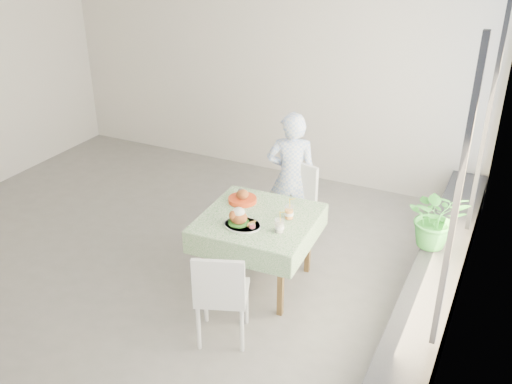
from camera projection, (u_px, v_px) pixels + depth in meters
The scene contains 14 objects.
floor at pixel (165, 250), 6.21m from camera, with size 6.00×6.00×0.00m, color #64625F.
wall_back at pixel (263, 71), 7.60m from camera, with size 6.00×0.02×2.80m, color beige.
wall_right at pixel (476, 188), 4.41m from camera, with size 0.02×5.00×2.80m, color beige.
window_pane at pixel (477, 157), 4.31m from camera, with size 0.01×4.80×2.18m, color #D1E0F9.
window_ledge at pixel (429, 301), 5.00m from camera, with size 0.40×4.80×0.50m, color black.
cafe_table at pixel (258, 243), 5.47m from camera, with size 1.08×1.08×0.74m.
chair_far at pixel (289, 222), 6.19m from camera, with size 0.55×0.55×0.93m.
chair_near at pixel (223, 311), 4.83m from camera, with size 0.55×0.55×0.90m.
diner at pixel (291, 177), 6.14m from camera, with size 0.54×0.35×1.48m, color #94B2EE.
main_dish at pixel (240, 220), 5.17m from camera, with size 0.35×0.35×0.18m.
juice_cup_orange at pixel (289, 213), 5.30m from camera, with size 0.09×0.09×0.25m.
juice_cup_lemonade at pixel (279, 226), 5.07m from camera, with size 0.09×0.09×0.25m.
second_dish at pixel (242, 198), 5.61m from camera, with size 0.28×0.28×0.13m.
potted_plant at pixel (437, 217), 5.23m from camera, with size 0.53×0.46×0.59m, color #2A7527.
Camera 1 is at (3.21, -4.31, 3.33)m, focal length 40.00 mm.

